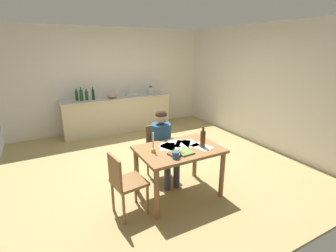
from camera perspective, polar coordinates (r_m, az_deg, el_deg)
name	(u,v)px	position (r m, az deg, el deg)	size (l,w,h in m)	color
ground_plane	(155,165)	(4.75, -3.02, -8.99)	(5.20, 5.20, 0.04)	tan
wall_back	(111,79)	(6.74, -12.92, 10.43)	(5.20, 0.12, 2.60)	silver
wall_right	(260,86)	(5.89, 20.52, 8.72)	(0.12, 5.20, 2.60)	silver
kitchen_counter	(118,114)	(6.56, -11.54, 2.75)	(2.76, 0.64, 0.90)	beige
dining_table	(179,156)	(3.58, 2.52, -6.90)	(1.17, 0.81, 0.75)	olive
chair_at_table	(159,149)	(4.16, -2.04, -5.23)	(0.41, 0.41, 0.88)	olive
person_seated	(163,141)	(3.96, -1.15, -3.56)	(0.33, 0.60, 1.19)	navy
chair_side_empty	(125,182)	(3.28, -9.95, -12.55)	(0.44, 0.44, 0.87)	olive
coffee_mug	(176,155)	(3.21, 1.82, -6.70)	(0.12, 0.09, 0.09)	#33598C
candlestick	(153,147)	(3.37, -3.41, -4.83)	(0.06, 0.06, 0.28)	gold
book_magazine	(184,152)	(3.39, 3.73, -5.96)	(0.20, 0.24, 0.02)	olive
book_cookery	(176,154)	(3.32, 1.94, -6.45)	(0.19, 0.16, 0.02)	brown
paper_letter	(170,147)	(3.58, 0.54, -4.78)	(0.21, 0.30, 0.00)	white
paper_bill	(168,146)	(3.58, -0.09, -4.75)	(0.21, 0.30, 0.00)	white
paper_envelope	(173,143)	(3.70, 1.27, -4.02)	(0.21, 0.30, 0.00)	white
paper_receipt	(202,147)	(3.61, 7.80, -4.72)	(0.21, 0.30, 0.00)	white
paper_notice	(190,143)	(3.71, 5.02, -3.97)	(0.21, 0.30, 0.00)	white
paper_flyer	(183,143)	(3.70, 3.46, -4.04)	(0.21, 0.30, 0.00)	white
wine_bottle_on_table	(203,139)	(3.56, 8.04, -2.91)	(0.07, 0.07, 0.30)	#593319
sink_unit	(132,95)	(6.58, -8.40, 7.18)	(0.36, 0.36, 0.24)	#B2B7BC
bottle_oil	(77,95)	(6.28, -20.33, 6.63)	(0.07, 0.07, 0.27)	#194C23
bottle_vinegar	(81,95)	(6.21, -19.38, 6.74)	(0.08, 0.08, 0.31)	#194C23
bottle_wine_red	(87,95)	(6.25, -18.25, 6.73)	(0.07, 0.07, 0.26)	#194C23
bottle_sauce	(93,94)	(6.25, -16.89, 7.00)	(0.06, 0.06, 0.30)	black
mixing_bowl	(112,96)	(6.34, -12.80, 6.82)	(0.25, 0.25, 0.11)	tan
stovetop_kettle	(151,90)	(6.77, -4.06, 8.27)	(0.18, 0.18, 0.22)	#B7BABF
wine_glass_near_sink	(117,92)	(6.59, -11.78, 7.78)	(0.07, 0.07, 0.15)	silver
wine_glass_by_kettle	(113,92)	(6.57, -12.58, 7.69)	(0.07, 0.07, 0.15)	silver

